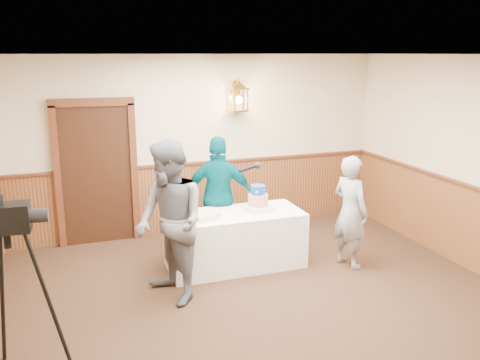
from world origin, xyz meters
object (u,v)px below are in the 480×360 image
object	(u,v)px
display_table	(235,240)
tv_camera_rig	(15,304)
assistant_p	(219,196)
sheet_cake_yellow	(206,216)
sheet_cake_green	(181,215)
tiered_cake	(258,201)
interviewer	(170,223)
baker	(350,212)

from	to	relation	value
display_table	tv_camera_rig	world-z (taller)	tv_camera_rig
display_table	assistant_p	world-z (taller)	assistant_p
sheet_cake_yellow	sheet_cake_green	xyz separation A→B (m)	(-0.29, 0.15, -0.00)
sheet_cake_yellow	tv_camera_rig	size ratio (longest dim) A/B	0.20
tiered_cake	interviewer	bearing A→B (deg)	-152.55
display_table	sheet_cake_yellow	size ratio (longest dim) A/B	5.45
sheet_cake_green	interviewer	xyz separation A→B (m)	(-0.29, -0.73, 0.16)
display_table	sheet_cake_green	size ratio (longest dim) A/B	6.68
sheet_cake_yellow	baker	size ratio (longest dim) A/B	0.22
sheet_cake_green	baker	bearing A→B (deg)	-13.83
sheet_cake_yellow	assistant_p	bearing A→B (deg)	58.51
tiered_cake	sheet_cake_green	bearing A→B (deg)	178.30
interviewer	baker	distance (m)	2.48
display_table	interviewer	world-z (taller)	interviewer
sheet_cake_green	interviewer	size ratio (longest dim) A/B	0.14
interviewer	tiered_cake	bearing A→B (deg)	101.56
assistant_p	interviewer	bearing A→B (deg)	74.25
display_table	tiered_cake	bearing A→B (deg)	3.04
assistant_p	tv_camera_rig	xyz separation A→B (m)	(-2.51, -2.24, -0.12)
sheet_cake_green	assistant_p	xyz separation A→B (m)	(0.66, 0.46, 0.07)
tiered_cake	sheet_cake_yellow	world-z (taller)	tiered_cake
interviewer	tv_camera_rig	size ratio (longest dim) A/B	1.17
assistant_p	sheet_cake_yellow	bearing A→B (deg)	81.40
baker	display_table	bearing A→B (deg)	54.53
sheet_cake_yellow	assistant_p	world-z (taller)	assistant_p
display_table	tv_camera_rig	bearing A→B (deg)	-146.05
assistant_p	tv_camera_rig	world-z (taller)	assistant_p
assistant_p	display_table	bearing A→B (deg)	119.87
interviewer	tv_camera_rig	world-z (taller)	interviewer
baker	assistant_p	world-z (taller)	assistant_p
sheet_cake_yellow	tv_camera_rig	xyz separation A→B (m)	(-2.14, -1.63, -0.06)
display_table	assistant_p	distance (m)	0.70
sheet_cake_yellow	sheet_cake_green	distance (m)	0.32
display_table	assistant_p	xyz separation A→B (m)	(-0.06, 0.50, 0.48)
assistant_p	tiered_cake	bearing A→B (deg)	151.85
sheet_cake_green	tv_camera_rig	world-z (taller)	tv_camera_rig
tiered_cake	assistant_p	size ratio (longest dim) A/B	0.22
sheet_cake_yellow	sheet_cake_green	bearing A→B (deg)	152.98
display_table	assistant_p	size ratio (longest dim) A/B	1.06
tv_camera_rig	sheet_cake_green	bearing A→B (deg)	47.42
display_table	sheet_cake_green	xyz separation A→B (m)	(-0.72, 0.05, 0.41)
sheet_cake_green	assistant_p	world-z (taller)	assistant_p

